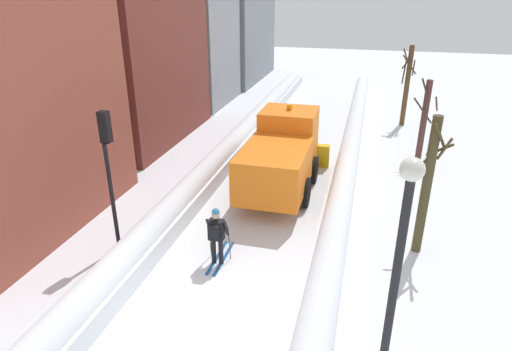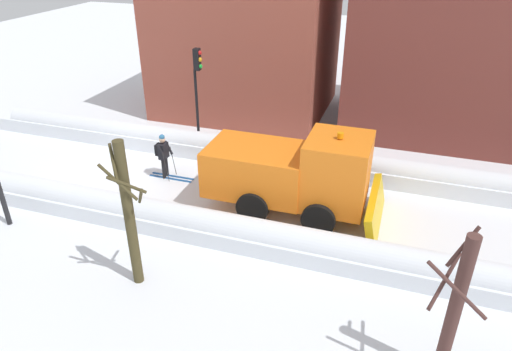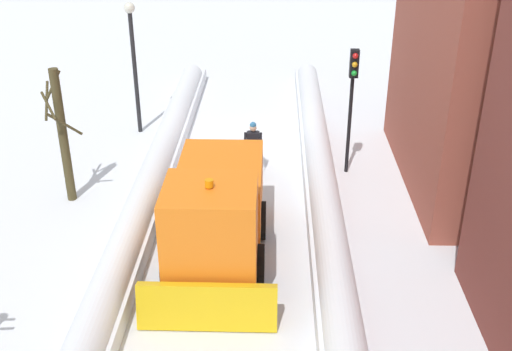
% 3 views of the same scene
% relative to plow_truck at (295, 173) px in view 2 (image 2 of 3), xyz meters
% --- Properties ---
extents(ground_plane, '(80.00, 80.00, 0.00)m').
position_rel_plow_truck_xyz_m(ground_plane, '(-0.30, 2.53, -1.48)').
color(ground_plane, white).
extents(snowbank_left, '(1.10, 36.00, 1.06)m').
position_rel_plow_truck_xyz_m(snowbank_left, '(-3.02, 2.53, -1.01)').
color(snowbank_left, white).
rests_on(snowbank_left, ground).
extents(snowbank_right, '(1.10, 36.00, 0.99)m').
position_rel_plow_truck_xyz_m(snowbank_right, '(2.42, 2.53, -1.06)').
color(snowbank_right, white).
rests_on(snowbank_right, ground).
extents(building_brick_near, '(7.18, 8.46, 8.42)m').
position_rel_plow_truck_xyz_m(building_brick_near, '(-9.39, -5.01, 2.73)').
color(building_brick_near, brown).
rests_on(building_brick_near, ground).
extents(plow_truck, '(3.20, 5.98, 3.12)m').
position_rel_plow_truck_xyz_m(plow_truck, '(0.00, 0.00, 0.00)').
color(plow_truck, orange).
rests_on(plow_truck, ground).
extents(skier, '(0.62, 1.80, 1.81)m').
position_rel_plow_truck_xyz_m(skier, '(-0.77, -5.40, -0.48)').
color(skier, black).
rests_on(skier, ground).
extents(traffic_light_pole, '(0.28, 0.42, 4.33)m').
position_rel_plow_truck_xyz_m(traffic_light_pole, '(-3.98, -5.32, 1.56)').
color(traffic_light_pole, black).
rests_on(traffic_light_pole, ground).
extents(bare_tree_near, '(1.15, 1.05, 4.27)m').
position_rel_plow_truck_xyz_m(bare_tree_near, '(4.91, -3.19, 0.74)').
color(bare_tree_near, '#443C22').
rests_on(bare_tree_near, ground).
extents(bare_tree_mid, '(1.18, 1.21, 3.80)m').
position_rel_plow_truck_xyz_m(bare_tree_mid, '(5.51, 4.69, 0.46)').
color(bare_tree_mid, '#4B2E2A').
rests_on(bare_tree_mid, ground).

